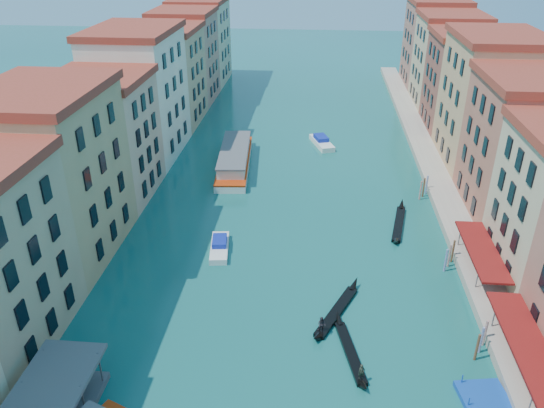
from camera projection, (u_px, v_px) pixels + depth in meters
The scene contains 11 objects.
left_bank_palazzos at pixel (127, 109), 81.94m from camera, with size 12.80×128.40×21.00m.
right_bank_palazzos at pixel (499, 119), 77.72m from camera, with size 12.80×128.40×21.00m.
quay at pixel (434, 174), 82.63m from camera, with size 4.00×140.00×1.00m, color #A79786.
restaurant_awnings at pixel (532, 353), 44.37m from camera, with size 3.20×44.55×3.12m.
mooring_poles_right at pixel (473, 321), 50.52m from camera, with size 1.44×54.24×3.20m.
vaporetto_far at pixel (235, 158), 86.15m from camera, with size 6.25×20.88×3.06m.
gondola_fore at pixel (350, 351), 48.27m from camera, with size 3.13×10.37×2.09m.
gondola_right at pixel (336, 311), 53.19m from camera, with size 5.50×10.74×2.28m.
gondola_far at pixel (399, 222), 69.45m from camera, with size 3.20×11.95×1.70m.
motorboat_mid at pixel (220, 246), 63.89m from camera, with size 2.84×6.73×1.35m.
motorboat_far at pixel (322, 142), 94.96m from camera, with size 4.75×7.99×1.58m.
Camera 1 is at (3.53, -12.42, 34.55)m, focal length 35.00 mm.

